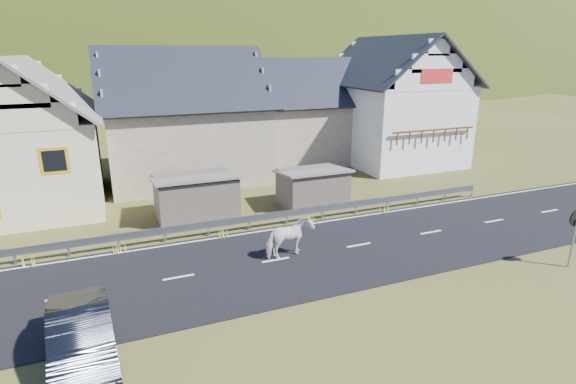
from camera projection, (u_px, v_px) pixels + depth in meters
name	position (u px, v px, depth m)	size (l,w,h in m)	color
ground	(276.00, 261.00, 18.74)	(160.00, 160.00, 0.00)	#363D1A
road	(276.00, 260.00, 18.74)	(60.00, 7.00, 0.04)	black
lane_markings	(276.00, 260.00, 18.73)	(60.00, 6.60, 0.01)	silver
guardrail	(249.00, 219.00, 21.83)	(28.10, 0.09, 0.75)	#93969B
shed_left	(196.00, 197.00, 23.44)	(4.30, 3.30, 2.40)	#6A5C4F
shed_right	(312.00, 188.00, 25.37)	(3.80, 2.90, 2.20)	#6A5C4F
house_cream	(26.00, 128.00, 24.45)	(7.80, 9.80, 8.30)	beige
house_stone_a	(183.00, 109.00, 30.26)	(10.80, 9.80, 8.90)	tan
house_stone_b	(306.00, 106.00, 35.75)	(9.80, 8.80, 8.10)	tan
house_white	(392.00, 96.00, 35.00)	(8.80, 10.80, 9.70)	silver
mountain	(134.00, 124.00, 185.64)	(440.00, 280.00, 260.00)	#283B0E
horse	(289.00, 238.00, 18.81)	(2.01, 0.92, 1.70)	white
car	(82.00, 339.00, 12.38)	(1.64, 4.71, 1.55)	black
traffic_mirror	(575.00, 225.00, 17.75)	(0.68, 0.20, 2.43)	#93969B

